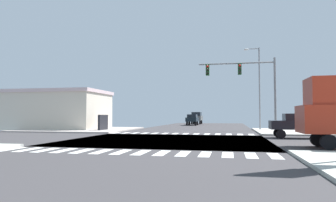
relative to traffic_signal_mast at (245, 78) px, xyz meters
name	(u,v)px	position (x,y,z in m)	size (l,w,h in m)	color
ground	(167,140)	(-5.73, -7.08, -5.14)	(90.00, 90.00, 0.05)	#393739
sidewalk_corner_ne	(317,132)	(7.27, 4.92, -5.04)	(12.00, 12.00, 0.14)	#B2ADA3
sidewalk_corner_nw	(81,129)	(-18.73, 4.92, -5.04)	(12.00, 12.00, 0.14)	#B0A59F
crosswalk_near	(131,152)	(-5.98, -14.38, -5.11)	(13.50, 2.00, 0.01)	white
crosswalk_far	(181,134)	(-5.98, 0.22, -5.11)	(13.50, 2.00, 0.01)	white
traffic_signal_mast	(245,78)	(0.00, 0.00, 0.00)	(6.89, 0.55, 6.91)	gray
street_lamp	(257,82)	(1.76, 7.49, 0.45)	(1.78, 0.32, 9.50)	gray
bank_building	(45,110)	(-24.01, 5.63, -2.72)	(16.67, 7.61, 4.77)	beige
sedan_nearside_1	(299,124)	(3.81, -3.58, -4.00)	(4.30, 1.80, 1.88)	black
sedan_farside_2	(192,119)	(-7.73, 23.59, -4.00)	(1.80, 4.30, 1.88)	black
suv_trailing_1	(197,117)	(-7.73, 30.81, -3.72)	(1.96, 4.60, 2.34)	black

